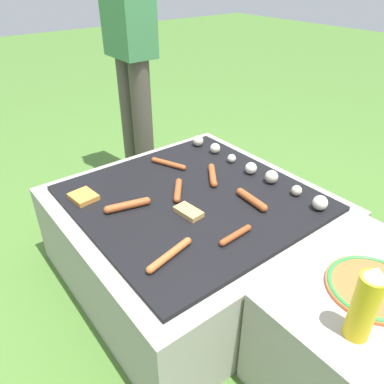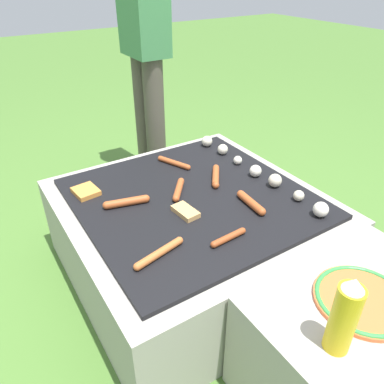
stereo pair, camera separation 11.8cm
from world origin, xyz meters
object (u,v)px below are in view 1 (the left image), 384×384
sausage_front_center (128,205)px  plate_colorful (373,287)px  person_standing (129,28)px  condiment_bottle (365,304)px

sausage_front_center → plate_colorful: 0.88m
person_standing → sausage_front_center: person_standing is taller
sausage_front_center → plate_colorful: bearing=23.9°
person_standing → sausage_front_center: bearing=-32.9°
condiment_bottle → plate_colorful: bearing=106.7°
person_standing → condiment_bottle: person_standing is taller
plate_colorful → condiment_bottle: (0.05, -0.18, 0.10)m
sausage_front_center → plate_colorful: (0.80, 0.36, -0.01)m
sausage_front_center → plate_colorful: sausage_front_center is taller
person_standing → plate_colorful: bearing=-4.5°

